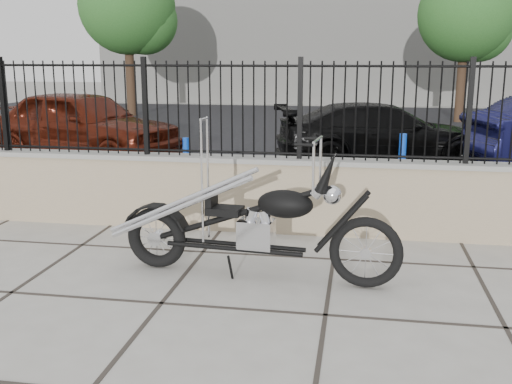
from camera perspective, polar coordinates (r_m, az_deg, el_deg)
The scene contains 12 objects.
ground_plane at distance 5.65m, azimuth -9.01°, elevation -10.44°, with size 90.00×90.00×0.00m, color #99968E.
parking_lot at distance 17.62m, azimuth 4.14°, elevation 5.56°, with size 30.00×30.00×0.00m, color black.
retaining_wall at distance 7.79m, azimuth -3.25°, elevation -0.07°, with size 14.00×0.36×0.96m, color gray.
iron_fence at distance 7.63m, azimuth -3.36°, elevation 7.86°, with size 14.00×0.08×1.20m, color black.
background_building at distance 31.50m, azimuth 6.94°, elevation 15.97°, with size 22.00×6.00×8.00m, color beige.
chopper_motorcycle at distance 5.98m, azimuth -0.49°, elevation -0.63°, with size 2.75×0.48×1.65m, color black, non-canonical shape.
car_red at distance 13.60m, azimuth -16.20°, elevation 6.19°, with size 1.81×4.49×1.53m, color #4A150A.
car_black at distance 12.79m, azimuth 11.88°, elevation 5.45°, with size 1.78×4.39×1.27m, color black.
bollard_a at distance 10.34m, azimuth -6.66°, elevation 2.79°, with size 0.10×0.10×0.86m, color blue.
bollard_b at distance 10.09m, azimuth 13.71°, elevation 2.63°, with size 0.12×0.12×0.99m, color blue.
tree_left at distance 23.52m, azimuth -12.21°, elevation 17.34°, with size 3.54×3.54×5.97m.
tree_right at distance 21.90m, azimuth 19.39°, elevation 16.07°, with size 3.15×3.15×5.32m.
Camera 1 is at (1.73, -4.90, 2.22)m, focal length 42.00 mm.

